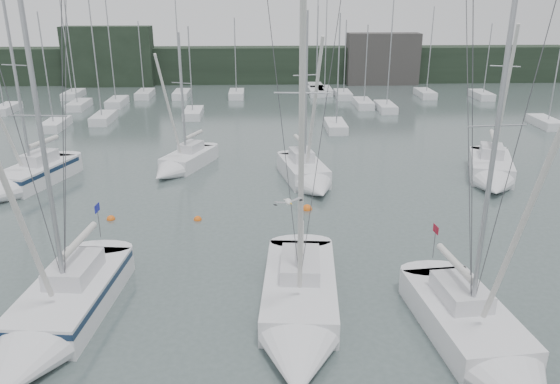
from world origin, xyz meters
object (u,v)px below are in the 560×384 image
at_px(sailboat_mid_e, 492,174).
at_px(sailboat_mid_a, 21,181).
at_px(sailboat_near_left, 52,322).
at_px(buoy_a, 198,220).
at_px(sailboat_near_right, 488,349).
at_px(sailboat_mid_c, 308,177).
at_px(buoy_b, 307,209).
at_px(buoy_c, 111,219).
at_px(sailboat_near_center, 299,318).
at_px(sailboat_mid_b, 180,164).

bearing_deg(sailboat_mid_e, sailboat_mid_a, -161.24).
height_order(sailboat_near_left, buoy_a, sailboat_near_left).
bearing_deg(sailboat_near_right, sailboat_mid_e, 61.65).
bearing_deg(sailboat_mid_c, buoy_a, -151.34).
xyz_separation_m(sailboat_mid_e, buoy_a, (-19.60, -5.84, -0.62)).
relative_size(sailboat_mid_e, buoy_b, 21.00).
distance_m(sailboat_near_left, buoy_b, 16.50).
distance_m(sailboat_mid_e, buoy_a, 20.46).
xyz_separation_m(buoy_b, buoy_c, (-11.49, -1.09, 0.00)).
bearing_deg(sailboat_mid_c, sailboat_near_center, -107.06).
distance_m(sailboat_near_left, sailboat_mid_e, 29.34).
height_order(sailboat_near_right, sailboat_mid_a, sailboat_near_right).
distance_m(sailboat_near_center, buoy_c, 15.21).
relative_size(sailboat_near_right, buoy_b, 22.76).
bearing_deg(buoy_c, sailboat_mid_a, 143.26).
relative_size(buoy_a, buoy_b, 0.75).
bearing_deg(sailboat_near_left, sailboat_mid_c, 61.60).
distance_m(sailboat_near_right, sailboat_mid_c, 19.60).
xyz_separation_m(sailboat_mid_a, sailboat_mid_e, (31.75, 0.26, -0.03)).
bearing_deg(buoy_b, sailboat_near_left, -131.02).
distance_m(sailboat_near_left, sailboat_near_center, 9.43).
relative_size(sailboat_mid_c, sailboat_mid_e, 0.94).
bearing_deg(buoy_a, sailboat_near_right, -49.11).
relative_size(sailboat_near_left, sailboat_mid_b, 1.33).
bearing_deg(sailboat_near_center, buoy_c, 136.55).
xyz_separation_m(sailboat_near_center, sailboat_mid_c, (1.86, 16.78, 0.08)).
xyz_separation_m(sailboat_near_right, buoy_a, (-11.57, 13.36, -0.55)).
xyz_separation_m(sailboat_mid_a, sailboat_mid_c, (19.06, 0.11, -0.05)).
height_order(sailboat_mid_a, buoy_a, sailboat_mid_a).
distance_m(sailboat_near_left, sailboat_near_right, 16.09).
bearing_deg(sailboat_near_right, sailboat_mid_c, 98.08).
height_order(buoy_a, buoy_b, buoy_b).
height_order(sailboat_mid_b, buoy_c, sailboat_mid_b).
distance_m(sailboat_near_right, sailboat_mid_e, 20.81).
distance_m(sailboat_mid_b, buoy_a, 9.50).
height_order(sailboat_near_left, sailboat_mid_a, sailboat_near_left).
distance_m(sailboat_mid_a, buoy_b, 19.09).
bearing_deg(buoy_c, buoy_a, -3.02).
distance_m(sailboat_mid_b, buoy_c, 9.40).
bearing_deg(buoy_b, buoy_a, -168.18).
bearing_deg(sailboat_mid_a, sailboat_mid_e, 18.78).
xyz_separation_m(sailboat_near_center, sailboat_mid_a, (-17.21, 16.67, 0.13)).
relative_size(sailboat_near_left, sailboat_mid_c, 1.15).
height_order(sailboat_mid_b, sailboat_mid_e, sailboat_mid_e).
bearing_deg(buoy_c, sailboat_near_center, -48.37).
relative_size(sailboat_near_left, sailboat_near_center, 0.92).
height_order(sailboat_near_center, buoy_c, sailboat_near_center).
height_order(sailboat_mid_c, buoy_a, sailboat_mid_c).
relative_size(sailboat_mid_a, buoy_c, 27.36).
xyz_separation_m(sailboat_near_center, sailboat_near_right, (6.51, -2.26, 0.02)).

